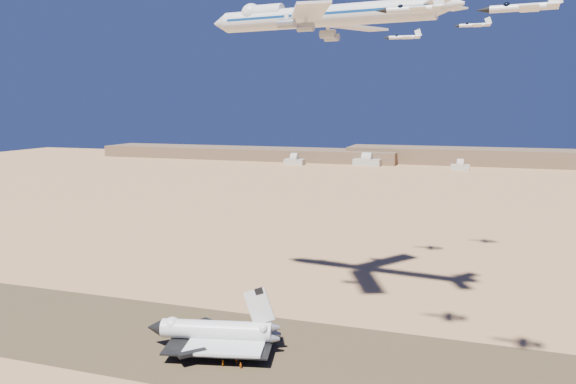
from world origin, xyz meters
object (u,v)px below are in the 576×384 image
(carrier_747, at_px, (316,17))
(shuttle, at_px, (215,332))
(chase_jet_b, at_px, (522,7))
(crew_c, at_px, (241,366))
(chase_jet_c, at_px, (404,37))
(chase_jet_d, at_px, (474,25))
(crew_a, at_px, (223,363))
(crew_b, at_px, (237,360))
(chase_jet_a, at_px, (413,9))

(carrier_747, bearing_deg, shuttle, -109.40)
(chase_jet_b, bearing_deg, crew_c, 177.46)
(chase_jet_c, bearing_deg, chase_jet_d, 35.41)
(shuttle, distance_m, carrier_747, 97.24)
(shuttle, height_order, crew_c, shuttle)
(chase_jet_d, bearing_deg, crew_a, -115.57)
(crew_b, distance_m, chase_jet_b, 105.58)
(crew_b, relative_size, chase_jet_a, 0.11)
(chase_jet_a, bearing_deg, crew_a, -174.83)
(carrier_747, xyz_separation_m, chase_jet_c, (20.75, 44.67, -1.84))
(crew_b, relative_size, chase_jet_b, 0.11)
(carrier_747, xyz_separation_m, crew_a, (-11.52, -45.52, -92.21))
(shuttle, bearing_deg, crew_b, -46.07)
(carrier_747, bearing_deg, crew_b, -95.33)
(crew_b, bearing_deg, chase_jet_c, -67.95)
(shuttle, bearing_deg, chase_jet_d, 45.47)
(shuttle, distance_m, crew_b, 11.40)
(chase_jet_a, xyz_separation_m, chase_jet_b, (21.13, -12.26, -2.72))
(crew_a, xyz_separation_m, chase_jet_d, (56.35, 109.26, 96.10))
(crew_b, xyz_separation_m, crew_c, (2.28, -2.66, 0.03))
(crew_a, relative_size, chase_jet_d, 0.14)
(crew_b, relative_size, crew_c, 0.97)
(chase_jet_b, bearing_deg, crew_b, 175.39)
(crew_b, distance_m, crew_c, 3.50)
(shuttle, xyz_separation_m, carrier_747, (17.90, 36.57, 88.30))
(shuttle, relative_size, crew_b, 23.36)
(chase_jet_b, bearing_deg, crew_a, 178.37)
(crew_a, bearing_deg, chase_jet_c, -0.81)
(crew_b, xyz_separation_m, chase_jet_b, (63.35, -11.21, 83.72))
(crew_c, distance_m, chase_jet_d, 154.19)
(crew_a, bearing_deg, crew_c, -66.36)
(crew_a, distance_m, chase_jet_b, 106.69)
(shuttle, height_order, chase_jet_a, chase_jet_a)
(shuttle, bearing_deg, crew_a, -67.02)
(crew_b, height_order, crew_c, crew_c)
(crew_c, distance_m, chase_jet_c, 130.43)
(shuttle, distance_m, chase_jet_c, 124.78)
(crew_a, xyz_separation_m, crew_c, (4.77, 0.40, -0.14))
(shuttle, bearing_deg, crew_c, -49.99)
(chase_jet_a, height_order, chase_jet_b, chase_jet_a)
(chase_jet_a, distance_m, chase_jet_c, 87.07)
(crew_a, xyz_separation_m, chase_jet_c, (32.27, 90.19, 90.37))
(crew_a, bearing_deg, crew_b, -20.29)
(chase_jet_c, relative_size, chase_jet_d, 0.99)
(crew_c, xyz_separation_m, chase_jet_d, (51.58, 108.86, 96.24))
(crew_a, height_order, chase_jet_b, chase_jet_b)
(carrier_747, distance_m, crew_b, 102.07)
(carrier_747, relative_size, crew_b, 50.04)
(chase_jet_a, height_order, chase_jet_d, chase_jet_d)
(carrier_747, height_order, chase_jet_a, carrier_747)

